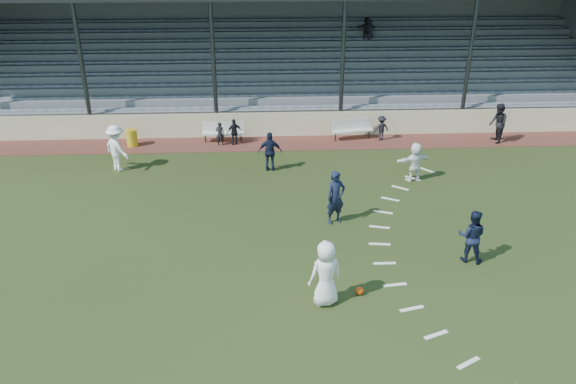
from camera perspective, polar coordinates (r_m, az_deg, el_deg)
The scene contains 19 objects.
ground at distance 17.24m, azimuth 0.41°, elevation -7.52°, with size 90.00×90.00×0.00m, color #233114.
cinder_track at distance 26.64m, azimuth -0.84°, elevation 4.98°, with size 34.00×2.00×0.02m, color #522720.
retaining_wall at distance 27.42m, azimuth -0.93°, elevation 6.91°, with size 34.00×0.18×1.20m, color beige.
bench_left at distance 26.82m, azimuth -6.61°, elevation 6.26°, with size 2.02×0.60×0.95m.
bench_right at distance 27.20m, azimuth 6.55°, elevation 6.54°, with size 2.04×0.82×0.95m.
trash_bin at distance 27.14m, azimuth -15.57°, elevation 5.34°, with size 0.50×0.50×0.80m, color gold.
football at distance 16.11m, azimuth 7.30°, elevation -9.92°, with size 0.24×0.24×0.24m, color #C03F0B.
player_white_lead at distance 15.23m, azimuth 3.85°, elevation -8.25°, with size 0.93×0.61×1.91m, color white.
player_navy_lead at distance 19.25m, azimuth 4.87°, elevation -0.56°, with size 0.70×0.46×1.91m, color black.
player_navy_mid at distance 17.96m, azimuth 18.15°, elevation -4.27°, with size 0.83×0.65×1.71m, color black.
player_white_wing at distance 24.42m, azimuth -17.02°, elevation 4.29°, with size 1.27×0.73×1.97m, color white.
player_navy_wing at distance 23.38m, azimuth -1.82°, elevation 4.11°, with size 0.98×0.41×1.68m, color black.
player_white_back at distance 23.05m, azimuth 12.76°, elevation 3.02°, with size 1.48×0.47×1.59m, color white.
official at distance 28.19m, azimuth 20.55°, elevation 6.53°, with size 0.91×0.71×1.86m, color black.
sub_left_near at distance 26.40m, azimuth -6.93°, elevation 5.91°, with size 0.41×0.27×1.12m, color black.
sub_left_far at distance 26.37m, azimuth -5.46°, elevation 6.10°, with size 0.73×0.30×1.24m, color black.
sub_right at distance 27.21m, azimuth 9.45°, elevation 6.44°, with size 0.77×0.44×1.19m, color black.
grandstand at distance 31.51m, azimuth -1.24°, elevation 12.44°, with size 34.60×9.00×6.61m.
penalty_arc at distance 17.91m, azimuth 13.79°, elevation -6.94°, with size 3.89×14.63×0.01m.
Camera 1 is at (-0.82, -14.39, 9.46)m, focal length 35.00 mm.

